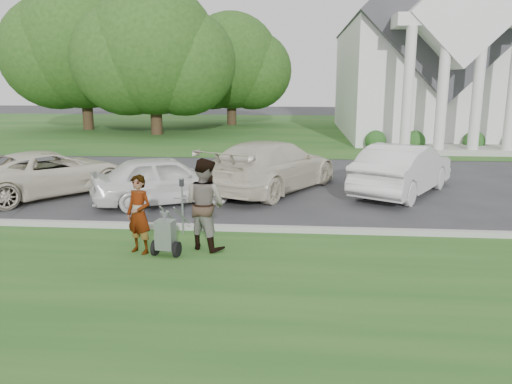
# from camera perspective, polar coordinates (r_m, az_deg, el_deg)

# --- Properties ---
(ground) EXTENTS (120.00, 120.00, 0.00)m
(ground) POSITION_cam_1_polar(r_m,az_deg,el_deg) (11.47, -2.67, -5.31)
(ground) COLOR #333335
(ground) RESTS_ON ground
(grass_strip) EXTENTS (80.00, 7.00, 0.01)m
(grass_strip) POSITION_cam_1_polar(r_m,az_deg,el_deg) (8.69, -5.29, -11.34)
(grass_strip) COLOR #21531C
(grass_strip) RESTS_ON ground
(church_lawn) EXTENTS (80.00, 30.00, 0.01)m
(church_lawn) POSITION_cam_1_polar(r_m,az_deg,el_deg) (38.01, 2.66, 7.27)
(church_lawn) COLOR #21531C
(church_lawn) RESTS_ON ground
(curb) EXTENTS (80.00, 0.18, 0.15)m
(curb) POSITION_cam_1_polar(r_m,az_deg,el_deg) (11.96, -2.33, -4.17)
(curb) COLOR #9E9E93
(curb) RESTS_ON ground
(church) EXTENTS (9.19, 19.00, 24.10)m
(church) POSITION_cam_1_polar(r_m,az_deg,el_deg) (34.84, 18.06, 15.98)
(church) COLOR white
(church) RESTS_ON ground
(tree_left) EXTENTS (10.63, 8.40, 9.71)m
(tree_left) POSITION_cam_1_polar(r_m,az_deg,el_deg) (34.18, -11.64, 15.01)
(tree_left) COLOR #332316
(tree_left) RESTS_ON ground
(tree_far) EXTENTS (11.64, 9.20, 10.73)m
(tree_far) POSITION_cam_1_polar(r_m,az_deg,el_deg) (39.06, -19.17, 15.11)
(tree_far) COLOR #332316
(tree_far) RESTS_ON ground
(tree_back) EXTENTS (9.61, 7.60, 8.89)m
(tree_back) POSITION_cam_1_polar(r_m,az_deg,el_deg) (41.18, -2.87, 14.25)
(tree_back) COLOR #332316
(tree_back) RESTS_ON ground
(striping_cart) EXTENTS (0.61, 1.15, 1.03)m
(striping_cart) POSITION_cam_1_polar(r_m,az_deg,el_deg) (10.36, -10.27, -4.91)
(striping_cart) COLOR black
(striping_cart) RESTS_ON ground
(person_left) EXTENTS (0.71, 0.61, 1.64)m
(person_left) POSITION_cam_1_polar(r_m,az_deg,el_deg) (10.55, -13.22, -2.58)
(person_left) COLOR #999999
(person_left) RESTS_ON ground
(person_right) EXTENTS (1.19, 1.10, 1.95)m
(person_right) POSITION_cam_1_polar(r_m,az_deg,el_deg) (10.57, -5.87, -1.44)
(person_right) COLOR #999999
(person_right) RESTS_ON ground
(parking_meter_near) EXTENTS (0.10, 0.09, 1.34)m
(parking_meter_near) POSITION_cam_1_polar(r_m,az_deg,el_deg) (11.65, -8.44, -0.83)
(parking_meter_near) COLOR #95989E
(parking_meter_near) RESTS_ON ground
(car_a) EXTENTS (4.92, 5.37, 1.39)m
(car_a) POSITION_cam_1_polar(r_m,az_deg,el_deg) (16.97, -22.56, 2.04)
(car_a) COLOR beige
(car_a) RESTS_ON ground
(car_b) EXTENTS (4.52, 3.40, 1.43)m
(car_b) POSITION_cam_1_polar(r_m,az_deg,el_deg) (14.74, -10.30, 1.41)
(car_b) COLOR white
(car_b) RESTS_ON ground
(car_c) EXTENTS (4.73, 6.10, 1.65)m
(car_c) POSITION_cam_1_polar(r_m,az_deg,el_deg) (16.22, 1.85, 3.01)
(car_c) COLOR beige
(car_c) RESTS_ON ground
(car_d) EXTENTS (3.94, 5.04, 1.60)m
(car_d) POSITION_cam_1_polar(r_m,az_deg,el_deg) (16.42, 16.46, 2.53)
(car_d) COLOR silver
(car_d) RESTS_ON ground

